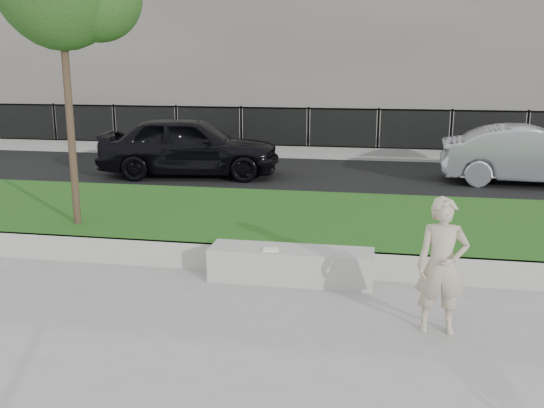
% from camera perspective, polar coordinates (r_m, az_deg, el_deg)
% --- Properties ---
extents(ground, '(90.00, 90.00, 0.00)m').
position_cam_1_polar(ground, '(8.03, -3.17, -8.89)').
color(ground, gray).
rests_on(ground, ground).
extents(grass_bank, '(34.00, 4.00, 0.40)m').
position_cam_1_polar(grass_bank, '(10.75, 0.58, -1.96)').
color(grass_bank, '#11390E').
rests_on(grass_bank, ground).
extents(grass_kerb, '(34.00, 0.08, 0.40)m').
position_cam_1_polar(grass_kerb, '(8.91, -1.61, -5.22)').
color(grass_kerb, '#ACA9A1').
rests_on(grass_kerb, ground).
extents(street, '(34.00, 7.00, 0.04)m').
position_cam_1_polar(street, '(16.11, 3.95, 2.50)').
color(street, black).
rests_on(street, ground).
extents(far_pavement, '(34.00, 3.00, 0.12)m').
position_cam_1_polar(far_pavement, '(20.52, 5.42, 4.92)').
color(far_pavement, gray).
rests_on(far_pavement, ground).
extents(iron_fence, '(32.00, 0.30, 1.50)m').
position_cam_1_polar(iron_fence, '(19.46, 5.18, 5.91)').
color(iron_fence, slate).
rests_on(iron_fence, far_pavement).
extents(building_facade, '(34.00, 10.00, 10.00)m').
position_cam_1_polar(building_facade, '(27.35, 7.05, 17.34)').
color(building_facade, '#625C56').
rests_on(building_facade, ground).
extents(stone_bench, '(2.30, 0.58, 0.47)m').
position_cam_1_polar(stone_bench, '(8.58, 1.80, -5.72)').
color(stone_bench, '#ACA9A1').
rests_on(stone_bench, ground).
extents(man, '(0.59, 0.40, 1.57)m').
position_cam_1_polar(man, '(7.10, 15.70, -5.65)').
color(man, '#BCAB90').
rests_on(man, ground).
extents(book, '(0.24, 0.19, 0.02)m').
position_cam_1_polar(book, '(8.42, -0.11, -4.31)').
color(book, white).
rests_on(book, stone_bench).
extents(car_dark, '(4.92, 2.47, 1.61)m').
position_cam_1_polar(car_dark, '(16.24, -7.74, 5.44)').
color(car_dark, black).
rests_on(car_dark, street).
extents(car_silver, '(4.44, 1.73, 1.44)m').
position_cam_1_polar(car_silver, '(16.29, 23.35, 4.21)').
color(car_silver, '#97989F').
rests_on(car_silver, street).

